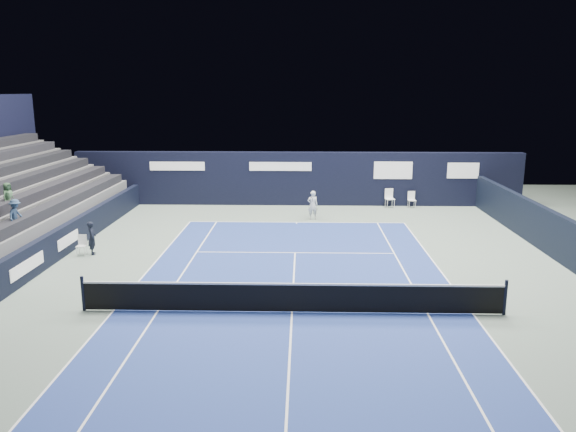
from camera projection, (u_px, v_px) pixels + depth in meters
The scene contains 12 objects.
ground at pixel (293, 290), 19.04m from camera, with size 48.00×48.00×0.00m, color slate.
court_surface at pixel (292, 312), 17.09m from camera, with size 10.97×23.77×0.01m, color navy.
enclosure_wall_right at pixel (557, 236), 22.47m from camera, with size 0.30×22.00×1.80m, color black.
folding_chair_back_a at pixel (389, 195), 32.29m from camera, with size 0.55×0.58×1.08m.
folding_chair_back_b at pixel (412, 198), 32.23m from camera, with size 0.43×0.42×0.94m.
line_judge_chair at pixel (82, 244), 22.97m from camera, with size 0.37×0.36×0.84m.
line_judge at pixel (92, 238), 22.99m from camera, with size 0.51×0.33×1.39m, color black.
court_markings at pixel (292, 312), 17.09m from camera, with size 11.03×23.83×0.00m.
tennis_net at pixel (292, 297), 16.98m from camera, with size 12.90×0.10×1.10m.
back_sponsor_wall at pixel (298, 178), 32.84m from camera, with size 26.00×0.63×3.10m.
side_barrier_left at pixel (64, 240), 23.04m from camera, with size 0.33×22.00×1.20m.
tennis_player at pixel (313, 205), 29.24m from camera, with size 0.62×0.85×1.51m.
Camera 1 is at (0.31, -16.02, 6.63)m, focal length 35.00 mm.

